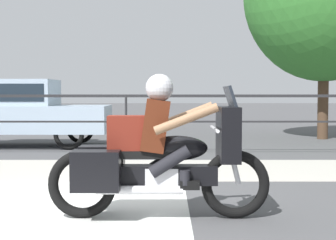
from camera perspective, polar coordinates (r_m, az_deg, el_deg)
The scene contains 6 objects.
ground_plane at distance 5.59m, azimuth -9.09°, elevation -10.63°, with size 120.00×120.00×0.00m, color #4C4C4F.
sidewalk_band at distance 8.90m, azimuth -5.52°, elevation -5.46°, with size 44.00×2.40×0.01m, color #B7B2A8.
crosswalk_band at distance 5.48m, azimuth -13.98°, elevation -10.91°, with size 3.12×6.00×0.01m, color silver.
fence_railing at distance 10.93m, azimuth -4.42°, elevation 1.39°, with size 36.00×0.05×1.28m.
motorcycle at distance 5.37m, azimuth -0.98°, elevation -3.84°, with size 2.32×0.76×1.51m.
parked_car at distance 13.12m, azimuth -16.31°, elevation 1.24°, with size 4.36×1.69×1.64m.
Camera 1 is at (0.89, -5.35, 1.32)m, focal length 55.00 mm.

